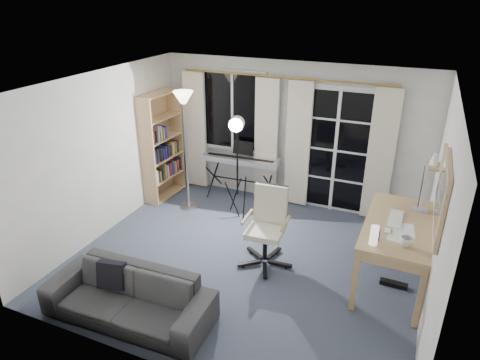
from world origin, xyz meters
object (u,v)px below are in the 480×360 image
torchiere_lamp (184,116)px  studio_light (237,136)px  office_chair (268,219)px  desk (398,231)px  bookshelf (160,149)px  keyboard_piano (241,160)px  mug (406,241)px  sofa (127,290)px  monitor (423,187)px

torchiere_lamp → studio_light: 0.91m
office_chair → desk: (1.61, 0.17, 0.11)m
bookshelf → torchiere_lamp: (0.66, -0.23, 0.71)m
keyboard_piano → mug: keyboard_piano is taller
desk → keyboard_piano: bearing=153.7°
torchiere_lamp → sofa: size_ratio=1.04×
sofa → desk: bearing=33.4°
bookshelf → keyboard_piano: bookshelf is taller
office_chair → monitor: 1.98m
bookshelf → desk: 4.12m
desk → bookshelf: bearing=167.6°
keyboard_piano → studio_light: size_ratio=0.78×
keyboard_piano → office_chair: bearing=-58.2°
studio_light → sofa: bearing=-106.3°
torchiere_lamp → sofa: bearing=-74.8°
studio_light → mug: studio_light is taller
studio_light → keyboard_piano: bearing=95.1°
desk → office_chair: bearing=-172.8°
bookshelf → monitor: bookshelf is taller
bookshelf → sofa: size_ratio=0.98×
sofa → torchiere_lamp: bearing=103.4°
monitor → mug: 0.99m
office_chair → mug: bearing=-14.3°
sofa → studio_light: bearing=84.4°
keyboard_piano → studio_light: studio_light is taller
studio_light → monitor: bearing=-18.9°
mug → desk: bearing=101.3°
keyboard_piano → studio_light: 0.93m
desk → mug: (0.10, -0.50, 0.17)m
torchiere_lamp → studio_light: bearing=1.2°
keyboard_piano → sofa: 3.27m
bookshelf → desk: bookshelf is taller
torchiere_lamp → desk: 3.54m
bookshelf → monitor: 4.24m
studio_light → sofa: studio_light is taller
bookshelf → torchiere_lamp: 1.00m
bookshelf → mug: size_ratio=13.60×
torchiere_lamp → desk: torchiere_lamp is taller
studio_light → desk: bearing=-29.4°
bookshelf → office_chair: bookshelf is taller
desk → sofa: size_ratio=0.82×
torchiere_lamp → desk: (3.35, -0.74, -0.87)m
keyboard_piano → office_chair: size_ratio=1.26×
bookshelf → mug: 4.36m
studio_light → monitor: size_ratio=2.86×
mug → sofa: size_ratio=0.07×
keyboard_piano → mug: 3.35m
office_chair → sofa: office_chair is taller
torchiere_lamp → bookshelf: bearing=160.7°
bookshelf → studio_light: 1.63m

